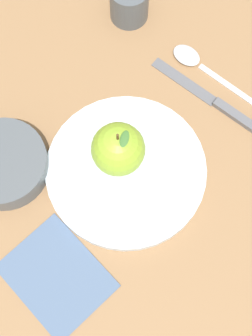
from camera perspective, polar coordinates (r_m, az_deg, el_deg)
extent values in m
plane|color=olive|center=(0.75, 1.57, 1.32)|extent=(2.40, 2.40, 0.00)
cylinder|color=silver|center=(0.74, 0.00, -0.30)|extent=(0.24, 0.24, 0.02)
torus|color=silver|center=(0.73, 0.00, -0.19)|extent=(0.24, 0.24, 0.01)
sphere|color=#8CB22D|center=(0.70, -0.92, 2.20)|extent=(0.08, 0.08, 0.08)
cylinder|color=#4C3319|center=(0.66, -0.98, 3.59)|extent=(0.00, 0.00, 0.02)
ellipsoid|color=#386628|center=(0.65, -0.18, 3.41)|extent=(0.02, 0.03, 0.00)
cylinder|color=#4C5156|center=(0.75, -14.02, 0.44)|extent=(0.13, 0.13, 0.04)
torus|color=#4C5156|center=(0.74, -14.30, 0.85)|extent=(0.13, 0.13, 0.01)
cylinder|color=#3D4145|center=(0.74, -14.26, 0.80)|extent=(0.11, 0.11, 0.01)
cylinder|color=#4C5156|center=(0.85, 0.37, 18.64)|extent=(0.06, 0.06, 0.07)
cube|color=#59595E|center=(0.81, 6.75, 9.96)|extent=(0.12, 0.05, 0.00)
cube|color=#59595E|center=(0.79, 12.68, 5.91)|extent=(0.08, 0.03, 0.01)
ellipsoid|color=silver|center=(0.83, 7.26, 12.75)|extent=(0.06, 0.05, 0.01)
cube|color=silver|center=(0.82, 12.17, 9.12)|extent=(0.13, 0.04, 0.01)
cube|color=slate|center=(0.72, -8.04, -12.32)|extent=(0.18, 0.16, 0.00)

